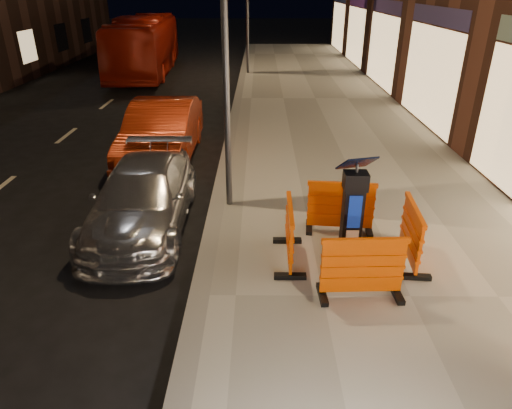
{
  "coord_description": "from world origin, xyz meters",
  "views": [
    {
      "loc": [
        0.85,
        -5.26,
        4.14
      ],
      "look_at": [
        0.8,
        1.0,
        1.1
      ],
      "focal_mm": 32.0,
      "sensor_mm": 36.0,
      "label": 1
    }
  ],
  "objects_px": {
    "parking_kiosk": "(352,213)",
    "car_red": "(165,159)",
    "barrier_bldgside": "(411,234)",
    "car_silver": "(146,226)",
    "barrier_front": "(362,268)",
    "barrier_kerbside": "(289,234)",
    "bus_doubledecker": "(148,73)",
    "barrier_back": "(341,207)"
  },
  "relations": [
    {
      "from": "barrier_back",
      "to": "bus_doubledecker",
      "type": "distance_m",
      "value": 18.17
    },
    {
      "from": "car_silver",
      "to": "bus_doubledecker",
      "type": "relative_size",
      "value": 0.41
    },
    {
      "from": "barrier_bldgside",
      "to": "parking_kiosk",
      "type": "bearing_deg",
      "value": 94.66
    },
    {
      "from": "parking_kiosk",
      "to": "barrier_bldgside",
      "type": "relative_size",
      "value": 1.4
    },
    {
      "from": "barrier_bldgside",
      "to": "bus_doubledecker",
      "type": "distance_m",
      "value": 19.42
    },
    {
      "from": "parking_kiosk",
      "to": "car_red",
      "type": "relative_size",
      "value": 0.37
    },
    {
      "from": "barrier_back",
      "to": "car_silver",
      "type": "bearing_deg",
      "value": 179.14
    },
    {
      "from": "parking_kiosk",
      "to": "barrier_front",
      "type": "relative_size",
      "value": 1.4
    },
    {
      "from": "parking_kiosk",
      "to": "car_silver",
      "type": "bearing_deg",
      "value": 161.82
    },
    {
      "from": "parking_kiosk",
      "to": "car_silver",
      "type": "distance_m",
      "value": 3.94
    },
    {
      "from": "barrier_front",
      "to": "car_red",
      "type": "height_order",
      "value": "barrier_front"
    },
    {
      "from": "parking_kiosk",
      "to": "barrier_kerbside",
      "type": "bearing_deg",
      "value": -177.34
    },
    {
      "from": "parking_kiosk",
      "to": "barrier_kerbside",
      "type": "distance_m",
      "value": 1.02
    },
    {
      "from": "barrier_front",
      "to": "car_silver",
      "type": "height_order",
      "value": "barrier_front"
    },
    {
      "from": "barrier_front",
      "to": "barrier_back",
      "type": "relative_size",
      "value": 1.0
    },
    {
      "from": "parking_kiosk",
      "to": "car_red",
      "type": "xyz_separation_m",
      "value": [
        -3.91,
        5.04,
        -0.99
      ]
    },
    {
      "from": "barrier_kerbside",
      "to": "car_red",
      "type": "distance_m",
      "value": 5.88
    },
    {
      "from": "barrier_back",
      "to": "bus_doubledecker",
      "type": "xyz_separation_m",
      "value": [
        -7.16,
        16.69,
        -0.62
      ]
    },
    {
      "from": "barrier_back",
      "to": "barrier_kerbside",
      "type": "relative_size",
      "value": 1.0
    },
    {
      "from": "bus_doubledecker",
      "to": "car_red",
      "type": "bearing_deg",
      "value": -79.77
    },
    {
      "from": "barrier_kerbside",
      "to": "bus_doubledecker",
      "type": "distance_m",
      "value": 18.71
    },
    {
      "from": "barrier_bldgside",
      "to": "bus_doubledecker",
      "type": "bearing_deg",
      "value": 29.35
    },
    {
      "from": "barrier_kerbside",
      "to": "barrier_back",
      "type": "bearing_deg",
      "value": -44.34
    },
    {
      "from": "barrier_front",
      "to": "car_silver",
      "type": "relative_size",
      "value": 0.29
    },
    {
      "from": "barrier_front",
      "to": "barrier_back",
      "type": "xyz_separation_m",
      "value": [
        0.0,
        1.9,
        0.0
      ]
    },
    {
      "from": "barrier_front",
      "to": "bus_doubledecker",
      "type": "xyz_separation_m",
      "value": [
        -7.16,
        18.59,
        -0.62
      ]
    },
    {
      "from": "barrier_kerbside",
      "to": "car_silver",
      "type": "distance_m",
      "value": 3.01
    },
    {
      "from": "car_silver",
      "to": "barrier_back",
      "type": "bearing_deg",
      "value": -7.54
    },
    {
      "from": "barrier_back",
      "to": "car_red",
      "type": "bearing_deg",
      "value": 139.38
    },
    {
      "from": "parking_kiosk",
      "to": "barrier_bldgside",
      "type": "xyz_separation_m",
      "value": [
        0.95,
        0.0,
        -0.37
      ]
    },
    {
      "from": "barrier_bldgside",
      "to": "car_silver",
      "type": "height_order",
      "value": "barrier_bldgside"
    },
    {
      "from": "barrier_back",
      "to": "barrier_kerbside",
      "type": "distance_m",
      "value": 1.34
    },
    {
      "from": "barrier_bldgside",
      "to": "car_silver",
      "type": "relative_size",
      "value": 0.29
    },
    {
      "from": "barrier_back",
      "to": "car_red",
      "type": "xyz_separation_m",
      "value": [
        -3.91,
        4.09,
        -0.62
      ]
    },
    {
      "from": "barrier_front",
      "to": "barrier_bldgside",
      "type": "bearing_deg",
      "value": 42.66
    },
    {
      "from": "barrier_back",
      "to": "car_silver",
      "type": "xyz_separation_m",
      "value": [
        -3.57,
        0.41,
        -0.62
      ]
    },
    {
      "from": "barrier_kerbside",
      "to": "car_silver",
      "type": "height_order",
      "value": "barrier_kerbside"
    },
    {
      "from": "barrier_front",
      "to": "bus_doubledecker",
      "type": "bearing_deg",
      "value": 108.72
    },
    {
      "from": "barrier_front",
      "to": "bus_doubledecker",
      "type": "relative_size",
      "value": 0.12
    },
    {
      "from": "barrier_back",
      "to": "car_red",
      "type": "height_order",
      "value": "barrier_back"
    },
    {
      "from": "parking_kiosk",
      "to": "car_red",
      "type": "distance_m",
      "value": 6.46
    },
    {
      "from": "barrier_bldgside",
      "to": "car_red",
      "type": "xyz_separation_m",
      "value": [
        -4.86,
        5.04,
        -0.62
      ]
    }
  ]
}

